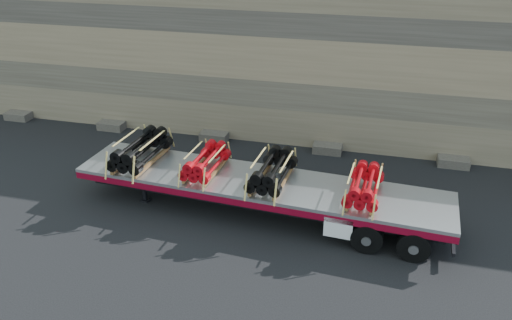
{
  "coord_description": "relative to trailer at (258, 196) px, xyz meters",
  "views": [
    {
      "loc": [
        3.77,
        -14.33,
        9.13
      ],
      "look_at": [
        0.03,
        0.3,
        1.53
      ],
      "focal_mm": 35.0,
      "sensor_mm": 36.0,
      "label": 1
    }
  ],
  "objects": [
    {
      "name": "bundle_rear",
      "position": [
        3.37,
        -0.22,
        0.98
      ],
      "size": [
        1.17,
        2.13,
        0.73
      ],
      "primitive_type": null,
      "rotation": [
        0.0,
        0.0,
        -0.06
      ],
      "color": "#B40912",
      "rests_on": "trailer"
    },
    {
      "name": "ground",
      "position": [
        -0.32,
        0.53,
        -0.62
      ],
      "size": [
        120.0,
        120.0,
        0.0
      ],
      "primitive_type": "plane",
      "color": "black",
      "rests_on": "ground"
    },
    {
      "name": "trailer",
      "position": [
        0.0,
        0.0,
        0.0
      ],
      "size": [
        12.46,
        3.16,
        1.23
      ],
      "primitive_type": null,
      "rotation": [
        0.0,
        0.0,
        -0.06
      ],
      "color": "#B4B7BC",
      "rests_on": "ground"
    },
    {
      "name": "rock_wall",
      "position": [
        -0.32,
        7.03,
        2.88
      ],
      "size": [
        44.0,
        3.0,
        7.0
      ],
      "primitive_type": "cube",
      "color": "#7A6B54",
      "rests_on": "ground"
    },
    {
      "name": "bundle_midfront",
      "position": [
        -1.84,
        0.12,
        0.98
      ],
      "size": [
        1.17,
        2.14,
        0.73
      ],
      "primitive_type": null,
      "rotation": [
        0.0,
        0.0,
        -0.06
      ],
      "color": "#B40912",
      "rests_on": "trailer"
    },
    {
      "name": "bundle_front",
      "position": [
        -4.27,
        0.28,
        1.05
      ],
      "size": [
        1.39,
        2.54,
        0.87
      ],
      "primitive_type": null,
      "rotation": [
        0.0,
        0.0,
        -0.06
      ],
      "color": "black",
      "rests_on": "trailer"
    },
    {
      "name": "bundle_midrear",
      "position": [
        0.46,
        -0.03,
        1.02
      ],
      "size": [
        1.28,
        2.34,
        0.81
      ],
      "primitive_type": null,
      "rotation": [
        0.0,
        0.0,
        -0.06
      ],
      "color": "black",
      "rests_on": "trailer"
    }
  ]
}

